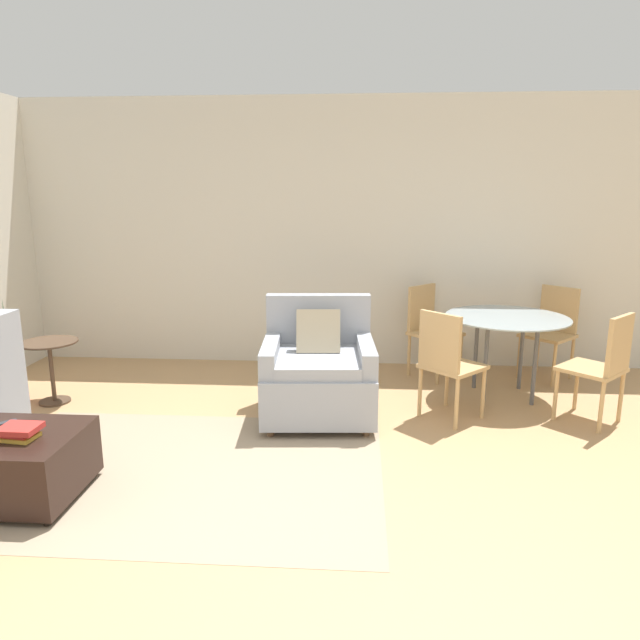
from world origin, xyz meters
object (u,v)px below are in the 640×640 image
object	(u,v)px
dining_table	(506,326)
dining_chair_near_right	(604,362)
ottoman	(20,463)
dining_chair_near_left	(447,359)
armchair	(318,373)
dining_chair_far_left	(429,324)
dining_chair_far_right	(553,326)
book_stack	(19,432)
side_table	(51,359)
tv_remote_secondary	(5,423)

from	to	relation	value
dining_table	dining_chair_near_right	xyz separation A→B (m)	(0.60, -0.60, -0.13)
ottoman	dining_chair_near_left	xyz separation A→B (m)	(2.71, 1.39, 0.30)
ottoman	dining_chair_near_left	world-z (taller)	dining_chair_near_left
armchair	dining_chair_near_right	bearing A→B (deg)	-0.58
dining_chair_far_left	dining_chair_far_right	xyz separation A→B (m)	(1.21, 0.00, 0.00)
book_stack	dining_chair_near_right	xyz separation A→B (m)	(3.87, 1.44, 0.07)
dining_table	side_table	bearing A→B (deg)	-173.68
dining_chair_far_left	dining_chair_far_right	world-z (taller)	same
book_stack	side_table	bearing A→B (deg)	113.50
dining_chair_far_right	side_table	bearing A→B (deg)	-167.14
armchair	dining_chair_far_right	xyz separation A→B (m)	(2.23, 1.18, 0.15)
dining_chair_far_left	dining_chair_near_left	bearing A→B (deg)	-90.00
book_stack	tv_remote_secondary	xyz separation A→B (m)	(-0.22, 0.21, -0.04)
armchair	dining_table	world-z (taller)	armchair
tv_remote_secondary	dining_chair_near_left	size ratio (longest dim) A/B	0.14
dining_chair_near_left	dining_chair_far_left	size ratio (longest dim) A/B	1.00
dining_chair_far_right	book_stack	bearing A→B (deg)	-145.56
armchair	dining_chair_far_left	distance (m)	1.57
side_table	dining_chair_near_left	distance (m)	3.36
ottoman	book_stack	world-z (taller)	book_stack
armchair	dining_table	xyz separation A→B (m)	(1.63, 0.58, 0.28)
ottoman	armchair	bearing A→B (deg)	39.92
armchair	book_stack	bearing A→B (deg)	-138.14
armchair	book_stack	world-z (taller)	armchair
tv_remote_secondary	dining_chair_far_left	xyz separation A→B (m)	(2.88, 2.44, 0.11)
dining_table	dining_chair_far_left	bearing A→B (deg)	135.00
dining_chair_near_left	dining_chair_far_right	bearing A→B (deg)	45.00
armchair	dining_chair_near_left	xyz separation A→B (m)	(1.02, -0.02, 0.15)
tv_remote_secondary	dining_chair_far_left	world-z (taller)	dining_chair_far_left
dining_chair_far_left	book_stack	bearing A→B (deg)	-135.08
dining_chair_far_left	tv_remote_secondary	bearing A→B (deg)	-139.69
book_stack	side_table	world-z (taller)	side_table
armchair	book_stack	size ratio (longest dim) A/B	4.00
side_table	dining_table	world-z (taller)	dining_table
dining_table	dining_chair_near_right	world-z (taller)	dining_chair_near_right
armchair	dining_chair_near_left	bearing A→B (deg)	-1.26
armchair	dining_chair_far_right	bearing A→B (deg)	27.99
armchair	book_stack	distance (m)	2.20
dining_table	dining_chair_far_left	distance (m)	0.86
dining_chair_far_right	dining_chair_near_left	bearing A→B (deg)	-135.00
tv_remote_secondary	dining_chair_far_right	size ratio (longest dim) A/B	0.14
book_stack	dining_chair_near_right	distance (m)	4.13
book_stack	dining_chair_far_left	distance (m)	3.75
side_table	dining_chair_far_left	bearing A→B (deg)	17.25
side_table	dining_table	size ratio (longest dim) A/B	0.52
book_stack	dining_chair_near_right	world-z (taller)	dining_chair_near_right
armchair	dining_chair_far_left	xyz separation A→B (m)	(1.02, 1.18, 0.15)
dining_chair_near_right	dining_chair_far_right	xyz separation A→B (m)	(-0.00, 1.21, 0.00)
side_table	dining_chair_near_right	size ratio (longest dim) A/B	0.62
side_table	dining_chair_near_right	xyz separation A→B (m)	(4.57, -0.17, 0.12)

